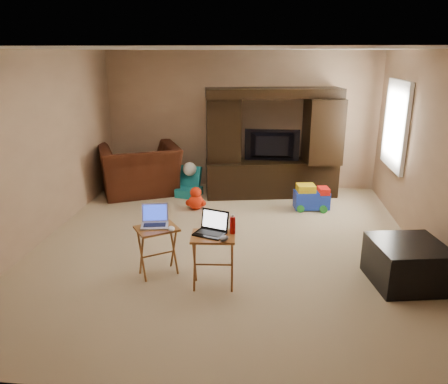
# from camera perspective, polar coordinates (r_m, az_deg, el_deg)

# --- Properties ---
(floor) EXTENTS (5.50, 5.50, 0.00)m
(floor) POSITION_cam_1_polar(r_m,az_deg,el_deg) (5.91, 0.20, -6.81)
(floor) COLOR #C5AD88
(floor) RESTS_ON ground
(ceiling) EXTENTS (5.50, 5.50, 0.00)m
(ceiling) POSITION_cam_1_polar(r_m,az_deg,el_deg) (5.37, 0.23, 18.21)
(ceiling) COLOR silver
(ceiling) RESTS_ON ground
(wall_back) EXTENTS (5.00, 0.00, 5.00)m
(wall_back) POSITION_cam_1_polar(r_m,az_deg,el_deg) (8.21, 2.17, 9.31)
(wall_back) COLOR tan
(wall_back) RESTS_ON ground
(wall_front) EXTENTS (5.00, 0.00, 5.00)m
(wall_front) POSITION_cam_1_polar(r_m,az_deg,el_deg) (2.92, -5.25, -6.86)
(wall_front) COLOR tan
(wall_front) RESTS_ON ground
(wall_left) EXTENTS (0.00, 5.50, 5.50)m
(wall_left) POSITION_cam_1_polar(r_m,az_deg,el_deg) (6.27, -23.26, 5.21)
(wall_left) COLOR tan
(wall_left) RESTS_ON ground
(wall_right) EXTENTS (0.00, 5.50, 5.50)m
(wall_right) POSITION_cam_1_polar(r_m,az_deg,el_deg) (5.82, 25.57, 4.03)
(wall_right) COLOR tan
(wall_right) RESTS_ON ground
(window_pane) EXTENTS (0.00, 1.20, 1.20)m
(window_pane) POSITION_cam_1_polar(r_m,az_deg,el_deg) (7.24, 21.67, 8.14)
(window_pane) COLOR white
(window_pane) RESTS_ON ground
(window_frame) EXTENTS (0.06, 1.14, 1.34)m
(window_frame) POSITION_cam_1_polar(r_m,az_deg,el_deg) (7.24, 21.52, 8.15)
(window_frame) COLOR white
(window_frame) RESTS_ON ground
(entertainment_center) EXTENTS (2.37, 0.97, 1.89)m
(entertainment_center) POSITION_cam_1_polar(r_m,az_deg,el_deg) (7.71, 6.30, 6.34)
(entertainment_center) COLOR black
(entertainment_center) RESTS_ON floor
(television) EXTENTS (0.96, 0.13, 0.55)m
(television) POSITION_cam_1_polar(r_m,az_deg,el_deg) (7.67, 6.29, 5.99)
(television) COLOR black
(television) RESTS_ON entertainment_center
(recliner) EXTENTS (1.73, 1.65, 0.88)m
(recliner) POSITION_cam_1_polar(r_m,az_deg,el_deg) (8.02, -10.94, 2.88)
(recliner) COLOR #42160E
(recliner) RESTS_ON floor
(child_rocker) EXTENTS (0.49, 0.53, 0.53)m
(child_rocker) POSITION_cam_1_polar(r_m,az_deg,el_deg) (7.77, -4.63, 1.32)
(child_rocker) COLOR teal
(child_rocker) RESTS_ON floor
(plush_toy) EXTENTS (0.35, 0.29, 0.39)m
(plush_toy) POSITION_cam_1_polar(r_m,az_deg,el_deg) (7.12, -3.70, -0.81)
(plush_toy) COLOR red
(plush_toy) RESTS_ON floor
(push_toy) EXTENTS (0.62, 0.48, 0.43)m
(push_toy) POSITION_cam_1_polar(r_m,az_deg,el_deg) (7.25, 11.38, -0.62)
(push_toy) COLOR #1937CB
(push_toy) RESTS_ON floor
(ottoman) EXTENTS (0.86, 0.86, 0.48)m
(ottoman) POSITION_cam_1_polar(r_m,az_deg,el_deg) (5.28, 22.78, -8.59)
(ottoman) COLOR black
(ottoman) RESTS_ON floor
(tray_table_left) EXTENTS (0.57, 0.54, 0.58)m
(tray_table_left) POSITION_cam_1_polar(r_m,az_deg,el_deg) (5.10, -8.64, -7.63)
(tray_table_left) COLOR brown
(tray_table_left) RESTS_ON floor
(tray_table_right) EXTENTS (0.49, 0.41, 0.61)m
(tray_table_right) POSITION_cam_1_polar(r_m,az_deg,el_deg) (4.79, -1.40, -9.03)
(tray_table_right) COLOR #A06026
(tray_table_right) RESTS_ON floor
(laptop_left) EXTENTS (0.34, 0.31, 0.24)m
(laptop_left) POSITION_cam_1_polar(r_m,az_deg,el_deg) (4.97, -9.10, -3.20)
(laptop_left) COLOR #B3B2B7
(laptop_left) RESTS_ON tray_table_left
(laptop_right) EXTENTS (0.39, 0.35, 0.24)m
(laptop_right) POSITION_cam_1_polar(r_m,az_deg,el_deg) (4.63, -1.90, -4.21)
(laptop_right) COLOR black
(laptop_right) RESTS_ON tray_table_right
(mouse_left) EXTENTS (0.11, 0.14, 0.05)m
(mouse_left) POSITION_cam_1_polar(r_m,az_deg,el_deg) (4.87, -6.89, -4.78)
(mouse_left) COLOR white
(mouse_left) RESTS_ON tray_table_left
(mouse_right) EXTENTS (0.12, 0.14, 0.05)m
(mouse_right) POSITION_cam_1_polar(r_m,az_deg,el_deg) (4.52, 0.02, -6.08)
(mouse_right) COLOR #434348
(mouse_right) RESTS_ON tray_table_right
(water_bottle) EXTENTS (0.06, 0.06, 0.19)m
(water_bottle) POSITION_cam_1_polar(r_m,az_deg,el_deg) (4.67, 1.13, -4.36)
(water_bottle) COLOR red
(water_bottle) RESTS_ON tray_table_right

